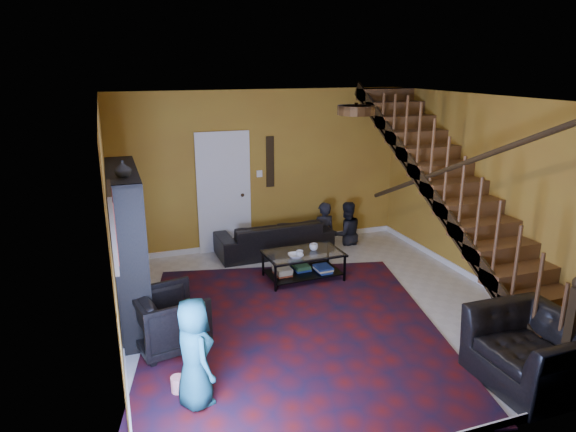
% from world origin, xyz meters
% --- Properties ---
extents(floor, '(5.50, 5.50, 0.00)m').
position_xyz_m(floor, '(0.00, 0.00, 0.00)').
color(floor, beige).
rests_on(floor, ground).
extents(room, '(5.50, 5.50, 5.50)m').
position_xyz_m(room, '(-1.33, 1.33, 0.05)').
color(room, '#AA8425').
rests_on(room, ground).
extents(staircase, '(0.95, 5.02, 3.18)m').
position_xyz_m(staircase, '(2.12, -0.00, 1.40)').
color(staircase, brown).
rests_on(staircase, floor).
extents(bookshelf, '(0.35, 1.80, 2.00)m').
position_xyz_m(bookshelf, '(-2.40, 0.60, 0.96)').
color(bookshelf, black).
rests_on(bookshelf, floor).
extents(door, '(0.82, 0.05, 2.05)m').
position_xyz_m(door, '(-0.70, 2.73, 1.02)').
color(door, silver).
rests_on(door, floor).
extents(framed_picture, '(0.04, 0.74, 0.74)m').
position_xyz_m(framed_picture, '(-2.57, -0.90, 1.75)').
color(framed_picture, maroon).
rests_on(framed_picture, room).
extents(wall_hanging, '(0.14, 0.03, 0.90)m').
position_xyz_m(wall_hanging, '(0.15, 2.73, 1.55)').
color(wall_hanging, black).
rests_on(wall_hanging, room).
extents(ceiling_fixture, '(0.40, 0.40, 0.10)m').
position_xyz_m(ceiling_fixture, '(0.00, -0.80, 2.74)').
color(ceiling_fixture, '#3F2814').
rests_on(ceiling_fixture, room).
extents(rug, '(4.43, 4.82, 0.02)m').
position_xyz_m(rug, '(-0.57, -0.39, 0.01)').
color(rug, '#470C0D').
rests_on(rug, floor).
extents(sofa, '(2.02, 0.83, 0.58)m').
position_xyz_m(sofa, '(0.07, 2.30, 0.29)').
color(sofa, black).
rests_on(sofa, floor).
extents(armchair_left, '(0.92, 0.90, 0.72)m').
position_xyz_m(armchair_left, '(-2.05, -0.28, 0.36)').
color(armchair_left, black).
rests_on(armchair_left, floor).
extents(armchair_right, '(0.99, 1.13, 0.73)m').
position_xyz_m(armchair_right, '(1.40, -2.25, 0.37)').
color(armchair_right, black).
rests_on(armchair_right, floor).
extents(person_adult_a, '(0.49, 0.34, 1.28)m').
position_xyz_m(person_adult_a, '(1.03, 2.35, 0.19)').
color(person_adult_a, black).
rests_on(person_adult_a, sofa).
extents(person_adult_b, '(0.61, 0.48, 1.24)m').
position_xyz_m(person_adult_b, '(1.50, 2.35, 0.17)').
color(person_adult_b, black).
rests_on(person_adult_b, sofa).
extents(person_child, '(0.48, 0.62, 1.12)m').
position_xyz_m(person_child, '(-1.95, -1.43, 0.56)').
color(person_child, '#175059').
rests_on(person_child, armchair_left).
extents(coffee_table, '(1.20, 0.73, 0.45)m').
position_xyz_m(coffee_table, '(0.13, 1.04, 0.26)').
color(coffee_table, black).
rests_on(coffee_table, floor).
extents(cup_a, '(0.17, 0.17, 0.10)m').
position_xyz_m(cup_a, '(0.32, 1.08, 0.50)').
color(cup_a, '#999999').
rests_on(cup_a, coffee_table).
extents(cup_b, '(0.14, 0.14, 0.10)m').
position_xyz_m(cup_b, '(0.01, 0.88, 0.50)').
color(cup_b, '#999999').
rests_on(cup_b, coffee_table).
extents(bowl, '(0.26, 0.26, 0.06)m').
position_xyz_m(bowl, '(-0.05, 0.87, 0.47)').
color(bowl, '#999999').
rests_on(bowl, coffee_table).
extents(vase, '(0.18, 0.18, 0.19)m').
position_xyz_m(vase, '(-2.41, 0.10, 2.10)').
color(vase, '#999999').
rests_on(vase, bookshelf).
extents(popcorn_bucket, '(0.15, 0.15, 0.16)m').
position_xyz_m(popcorn_bucket, '(-2.10, -1.20, 0.10)').
color(popcorn_bucket, red).
rests_on(popcorn_bucket, rug).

